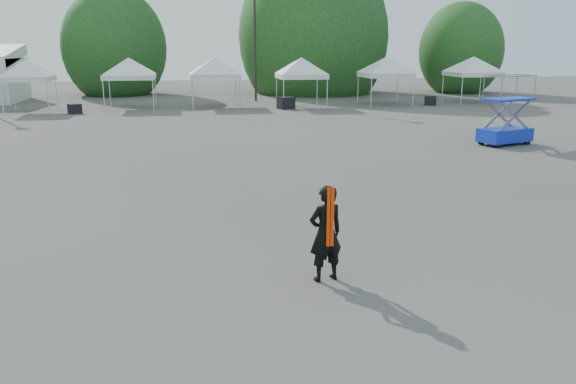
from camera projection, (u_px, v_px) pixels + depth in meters
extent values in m
plane|color=#474442|center=(301.00, 247.00, 11.74)|extent=(120.00, 120.00, 0.00)
cylinder|color=black|center=(255.00, 36.00, 41.52)|extent=(0.16, 0.16, 9.50)
cylinder|color=#382314|center=(117.00, 81.00, 48.16)|extent=(0.36, 0.36, 2.27)
ellipsoid|color=#164216|center=(115.00, 48.00, 47.46)|extent=(4.16, 4.16, 4.78)
cylinder|color=#382314|center=(313.00, 77.00, 50.06)|extent=(0.36, 0.36, 2.80)
ellipsoid|color=#164216|center=(313.00, 37.00, 49.19)|extent=(5.12, 5.12, 5.89)
cylinder|color=#382314|center=(458.00, 81.00, 50.48)|extent=(0.36, 0.36, 2.10)
ellipsoid|color=#164216|center=(461.00, 51.00, 49.82)|extent=(3.84, 3.84, 4.42)
cylinder|color=silver|center=(2.00, 98.00, 34.12)|extent=(0.06, 0.06, 2.00)
cylinder|color=silver|center=(47.00, 97.00, 34.57)|extent=(0.06, 0.06, 2.00)
cylinder|color=silver|center=(14.00, 95.00, 36.61)|extent=(0.06, 0.06, 2.00)
cylinder|color=silver|center=(57.00, 94.00, 37.06)|extent=(0.06, 0.06, 2.00)
cube|color=white|center=(28.00, 79.00, 35.32)|extent=(2.81, 2.81, 0.30)
pyramid|color=white|center=(26.00, 58.00, 35.00)|extent=(3.98, 3.98, 1.10)
cylinder|color=silver|center=(104.00, 96.00, 35.87)|extent=(0.06, 0.06, 2.00)
cylinder|color=silver|center=(153.00, 95.00, 36.40)|extent=(0.06, 0.06, 2.00)
cylinder|color=silver|center=(110.00, 92.00, 38.82)|extent=(0.06, 0.06, 2.00)
cylinder|color=silver|center=(156.00, 91.00, 39.36)|extent=(0.06, 0.06, 2.00)
cube|color=white|center=(130.00, 77.00, 37.34)|extent=(3.30, 3.30, 0.30)
pyramid|color=white|center=(128.00, 58.00, 37.02)|extent=(4.67, 4.67, 1.10)
cylinder|color=silver|center=(193.00, 94.00, 36.80)|extent=(0.06, 0.06, 2.00)
cylinder|color=silver|center=(240.00, 94.00, 37.33)|extent=(0.06, 0.06, 2.00)
cylinder|color=silver|center=(192.00, 91.00, 39.75)|extent=(0.06, 0.06, 2.00)
cylinder|color=silver|center=(236.00, 90.00, 40.28)|extent=(0.06, 0.06, 2.00)
cube|color=white|center=(215.00, 76.00, 38.27)|extent=(3.30, 3.30, 0.30)
pyramid|color=white|center=(214.00, 57.00, 37.95)|extent=(4.67, 4.67, 1.10)
cylinder|color=silver|center=(284.00, 94.00, 36.76)|extent=(0.06, 0.06, 2.00)
cylinder|color=silver|center=(327.00, 94.00, 37.26)|extent=(0.06, 0.06, 2.00)
cylinder|color=silver|center=(277.00, 91.00, 39.56)|extent=(0.06, 0.06, 2.00)
cylinder|color=silver|center=(317.00, 90.00, 40.06)|extent=(0.06, 0.06, 2.00)
cube|color=white|center=(301.00, 76.00, 38.14)|extent=(3.14, 3.14, 0.30)
pyramid|color=white|center=(301.00, 57.00, 37.82)|extent=(4.44, 4.44, 1.10)
cylinder|color=silver|center=(371.00, 92.00, 38.30)|extent=(0.06, 0.06, 2.00)
cylinder|color=silver|center=(413.00, 92.00, 38.82)|extent=(0.06, 0.06, 2.00)
cylinder|color=silver|center=(358.00, 89.00, 41.20)|extent=(0.06, 0.06, 2.00)
cylinder|color=silver|center=(397.00, 89.00, 41.73)|extent=(0.06, 0.06, 2.00)
cube|color=white|center=(386.00, 75.00, 39.74)|extent=(3.25, 3.25, 0.30)
pyramid|color=white|center=(386.00, 57.00, 39.42)|extent=(4.60, 4.60, 1.10)
cylinder|color=silver|center=(462.00, 91.00, 39.69)|extent=(0.06, 0.06, 2.00)
cylinder|color=silver|center=(502.00, 90.00, 40.22)|extent=(0.06, 0.06, 2.00)
cylinder|color=silver|center=(443.00, 88.00, 42.63)|extent=(0.06, 0.06, 2.00)
cylinder|color=silver|center=(480.00, 87.00, 43.16)|extent=(0.06, 0.06, 2.00)
cube|color=white|center=(473.00, 74.00, 41.15)|extent=(3.29, 3.29, 0.30)
pyramid|color=white|center=(474.00, 56.00, 40.84)|extent=(4.65, 4.65, 1.10)
imported|color=black|center=(326.00, 234.00, 9.88)|extent=(0.73, 0.57, 1.76)
cube|color=#E63404|center=(328.00, 217.00, 9.63)|extent=(0.14, 0.02, 1.05)
cube|color=#0C23A3|center=(505.00, 135.00, 23.83)|extent=(2.48, 1.76, 0.56)
cube|color=#0C23A3|center=(508.00, 99.00, 23.45)|extent=(2.38, 1.68, 0.09)
cylinder|color=black|center=(499.00, 144.00, 23.11)|extent=(0.36, 0.24, 0.34)
cylinder|color=black|center=(527.00, 141.00, 23.88)|extent=(0.36, 0.24, 0.34)
cylinder|color=black|center=(481.00, 141.00, 23.91)|extent=(0.36, 0.24, 0.34)
cylinder|color=black|center=(509.00, 138.00, 24.67)|extent=(0.36, 0.24, 0.34)
cube|color=black|center=(75.00, 109.00, 34.74)|extent=(0.95, 0.85, 0.61)
cube|color=black|center=(286.00, 103.00, 37.39)|extent=(1.22, 1.08, 0.79)
cube|color=black|center=(430.00, 101.00, 39.71)|extent=(0.99, 0.89, 0.63)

